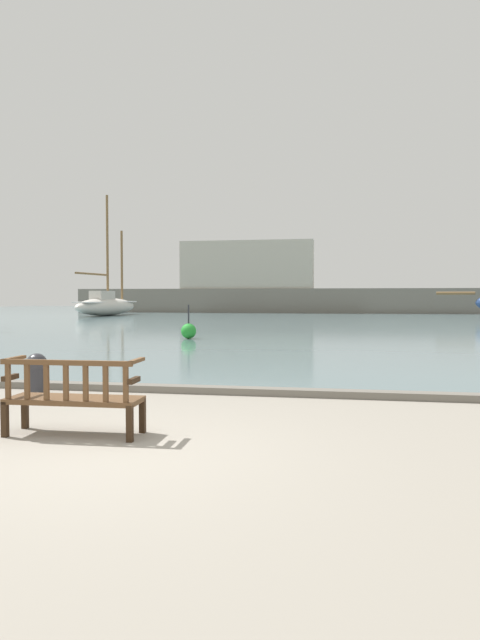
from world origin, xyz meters
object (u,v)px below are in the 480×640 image
at_px(sailboat_outer_starboard, 106,305).
at_px(mooring_bollard, 37,372).
at_px(park_bench, 73,396).
at_px(channel_buoy, 189,331).

bearing_deg(sailboat_outer_starboard, mooring_bollard, -68.23).
distance_m(park_bench, channel_buoy, 14.48).
distance_m(park_bench, sailboat_outer_starboard, 41.57).
relative_size(sailboat_outer_starboard, channel_buoy, 7.85).
xyz_separation_m(sailboat_outer_starboard, channel_buoy, (13.68, -24.02, -0.61)).
relative_size(sailboat_outer_starboard, mooring_bollard, 14.18).
bearing_deg(sailboat_outer_starboard, channel_buoy, -60.34).
relative_size(park_bench, mooring_bollard, 2.29).
bearing_deg(channel_buoy, mooring_bollard, -86.98).
bearing_deg(mooring_bollard, park_bench, -52.61).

